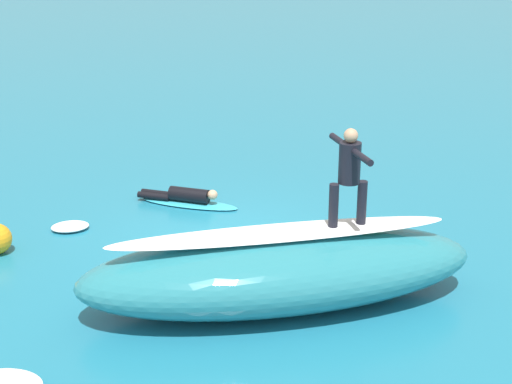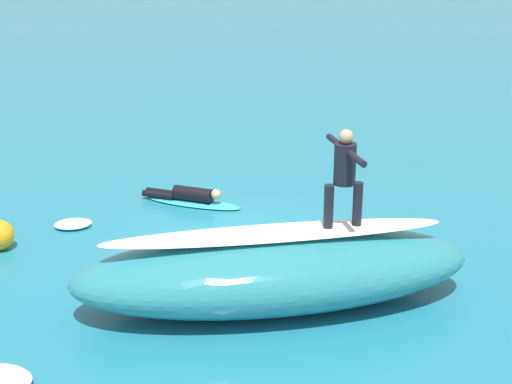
{
  "view_description": "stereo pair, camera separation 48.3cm",
  "coord_description": "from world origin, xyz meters",
  "px_view_note": "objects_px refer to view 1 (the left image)",
  "views": [
    {
      "loc": [
        0.92,
        13.38,
        5.88
      ],
      "look_at": [
        -0.5,
        0.32,
        1.06
      ],
      "focal_mm": 53.14,
      "sensor_mm": 36.0,
      "label": 1
    },
    {
      "loc": [
        0.44,
        13.42,
        5.88
      ],
      "look_at": [
        -0.5,
        0.32,
        1.06
      ],
      "focal_mm": 53.14,
      "sensor_mm": 36.0,
      "label": 2
    }
  ],
  "objects_px": {
    "surfer_riding": "(349,170)",
    "surfboard_paddling": "(190,203)",
    "surfboard_riding": "(347,227)",
    "surfer_paddling": "(183,195)"
  },
  "relations": [
    {
      "from": "surfer_riding",
      "to": "surfboard_paddling",
      "type": "xyz_separation_m",
      "value": [
        2.4,
        -4.5,
        -2.16
      ]
    },
    {
      "from": "surfer_riding",
      "to": "surfer_paddling",
      "type": "height_order",
      "value": "surfer_riding"
    },
    {
      "from": "surfboard_paddling",
      "to": "surfboard_riding",
      "type": "bearing_deg",
      "value": -37.83
    },
    {
      "from": "surfboard_riding",
      "to": "surfboard_paddling",
      "type": "xyz_separation_m",
      "value": [
        2.4,
        -4.5,
        -1.21
      ]
    },
    {
      "from": "surfboard_riding",
      "to": "surfer_paddling",
      "type": "bearing_deg",
      "value": -71.04
    },
    {
      "from": "surfboard_paddling",
      "to": "surfer_riding",
      "type": "bearing_deg",
      "value": -37.83
    },
    {
      "from": "surfboard_paddling",
      "to": "surfer_paddling",
      "type": "distance_m",
      "value": 0.22
    },
    {
      "from": "surfboard_riding",
      "to": "surfer_riding",
      "type": "xyz_separation_m",
      "value": [
        0.0,
        0.0,
        0.95
      ]
    },
    {
      "from": "surfboard_riding",
      "to": "surfboard_paddling",
      "type": "relative_size",
      "value": 1.02
    },
    {
      "from": "surfer_paddling",
      "to": "surfboard_paddling",
      "type": "bearing_deg",
      "value": 0.0
    }
  ]
}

